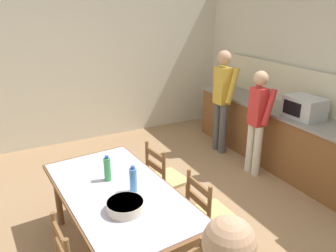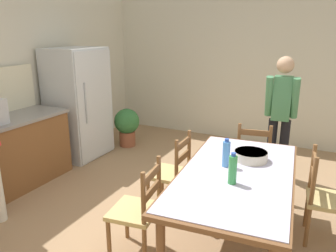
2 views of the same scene
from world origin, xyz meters
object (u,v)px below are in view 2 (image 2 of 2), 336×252
(chair_side_far_left, at_px, (138,211))
(chair_head_end, at_px, (253,157))
(refrigerator, at_px, (79,103))
(serving_bowl, at_px, (251,155))
(bottle_near_centre, at_px, (233,169))
(person_by_table, at_px, (281,112))
(potted_plant, at_px, (127,125))
(dining_table, at_px, (236,180))
(chair_side_far_right, at_px, (172,173))
(bottle_off_centre, at_px, (226,154))
(chair_side_near_right, at_px, (325,198))

(chair_side_far_left, bearing_deg, chair_head_end, 152.01)
(refrigerator, height_order, serving_bowl, refrigerator)
(serving_bowl, bearing_deg, bottle_near_centre, 177.42)
(refrigerator, xyz_separation_m, bottle_near_centre, (-1.47, -2.89, 0.03))
(refrigerator, relative_size, person_by_table, 1.04)
(refrigerator, xyz_separation_m, potted_plant, (0.70, -0.43, -0.48))
(dining_table, relative_size, chair_side_far_right, 2.15)
(refrigerator, distance_m, potted_plant, 0.95)
(bottle_near_centre, relative_size, bottle_off_centre, 1.00)
(bottle_near_centre, relative_size, chair_side_far_left, 0.30)
(bottle_near_centre, distance_m, serving_bowl, 0.57)
(person_by_table, bearing_deg, chair_side_far_left, -23.75)
(bottle_near_centre, xyz_separation_m, serving_bowl, (0.57, -0.03, -0.07))
(bottle_off_centre, height_order, chair_side_far_right, bottle_off_centre)
(dining_table, bearing_deg, person_by_table, -3.55)
(bottle_near_centre, distance_m, chair_side_near_right, 1.12)
(chair_side_near_right, xyz_separation_m, person_by_table, (1.30, 0.63, 0.49))
(bottle_off_centre, bearing_deg, potted_plant, 51.35)
(refrigerator, xyz_separation_m, chair_side_far_right, (-0.88, -2.06, -0.42))
(person_by_table, bearing_deg, dining_table, -6.69)
(chair_side_far_right, xyz_separation_m, potted_plant, (1.58, 1.63, -0.06))
(potted_plant, bearing_deg, refrigerator, 148.59)
(bottle_near_centre, height_order, chair_side_far_right, bottle_near_centre)
(dining_table, bearing_deg, potted_plant, 51.64)
(bottle_off_centre, relative_size, potted_plant, 0.40)
(serving_bowl, relative_size, chair_head_end, 0.35)
(dining_table, xyz_separation_m, chair_head_end, (1.23, 0.10, -0.25))
(dining_table, distance_m, person_by_table, 1.80)
(bottle_near_centre, xyz_separation_m, person_by_table, (2.02, -0.09, 0.04))
(bottle_near_centre, height_order, bottle_off_centre, same)
(chair_side_far_right, relative_size, person_by_table, 0.55)
(person_by_table, bearing_deg, chair_side_near_right, 22.87)
(chair_side_near_right, bearing_deg, chair_side_far_left, 118.27)
(bottle_near_centre, xyz_separation_m, chair_side_far_right, (0.59, 0.83, -0.45))
(serving_bowl, xyz_separation_m, person_by_table, (1.45, -0.07, 0.12))
(chair_side_near_right, distance_m, person_by_table, 1.52)
(chair_side_far_right, xyz_separation_m, chair_side_near_right, (0.13, -1.56, 0.00))
(chair_head_end, distance_m, chair_side_far_left, 1.83)
(refrigerator, relative_size, chair_side_near_right, 1.90)
(bottle_near_centre, relative_size, chair_side_near_right, 0.30)
(bottle_near_centre, height_order, chair_head_end, bottle_near_centre)
(chair_side_far_left, xyz_separation_m, person_by_table, (2.27, -0.85, 0.49))
(serving_bowl, bearing_deg, chair_side_far_left, 136.16)
(dining_table, bearing_deg, chair_side_near_right, -56.70)
(refrigerator, distance_m, bottle_off_centre, 2.98)
(dining_table, distance_m, chair_side_far_right, 0.92)
(chair_head_end, bearing_deg, bottle_near_centre, 85.08)
(chair_side_near_right, height_order, chair_head_end, same)
(refrigerator, xyz_separation_m, chair_side_far_left, (-1.72, -2.13, -0.42))
(chair_side_far_right, bearing_deg, serving_bowl, 87.15)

